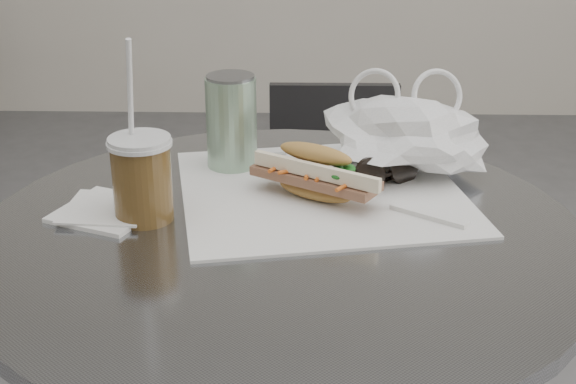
{
  "coord_description": "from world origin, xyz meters",
  "views": [
    {
      "loc": [
        0.03,
        -0.69,
        1.17
      ],
      "look_at": [
        0.01,
        0.2,
        0.79
      ],
      "focal_mm": 50.0,
      "sensor_mm": 36.0,
      "label": 1
    }
  ],
  "objects_px": {
    "chair_far": "(333,266)",
    "iced_coffee": "(142,177)",
    "drink_can": "(231,123)",
    "banh_mi": "(315,174)",
    "sunglasses": "(385,174)"
  },
  "relations": [
    {
      "from": "banh_mi",
      "to": "drink_can",
      "type": "height_order",
      "value": "drink_can"
    },
    {
      "from": "chair_far",
      "to": "banh_mi",
      "type": "relative_size",
      "value": 3.07
    },
    {
      "from": "sunglasses",
      "to": "banh_mi",
      "type": "bearing_deg",
      "value": 165.65
    },
    {
      "from": "iced_coffee",
      "to": "sunglasses",
      "type": "xyz_separation_m",
      "value": [
        0.31,
        0.11,
        -0.04
      ]
    },
    {
      "from": "chair_far",
      "to": "drink_can",
      "type": "height_order",
      "value": "drink_can"
    },
    {
      "from": "chair_far",
      "to": "iced_coffee",
      "type": "relative_size",
      "value": 2.97
    },
    {
      "from": "banh_mi",
      "to": "iced_coffee",
      "type": "bearing_deg",
      "value": -131.89
    },
    {
      "from": "chair_far",
      "to": "banh_mi",
      "type": "bearing_deg",
      "value": 84.94
    },
    {
      "from": "banh_mi",
      "to": "drink_can",
      "type": "relative_size",
      "value": 1.62
    },
    {
      "from": "drink_can",
      "to": "iced_coffee",
      "type": "bearing_deg",
      "value": -118.14
    },
    {
      "from": "sunglasses",
      "to": "drink_can",
      "type": "relative_size",
      "value": 0.76
    },
    {
      "from": "chair_far",
      "to": "sunglasses",
      "type": "xyz_separation_m",
      "value": [
        0.05,
        -0.56,
        0.45
      ]
    },
    {
      "from": "banh_mi",
      "to": "chair_far",
      "type": "bearing_deg",
      "value": 117.06
    },
    {
      "from": "banh_mi",
      "to": "sunglasses",
      "type": "bearing_deg",
      "value": 56.47
    },
    {
      "from": "iced_coffee",
      "to": "banh_mi",
      "type": "bearing_deg",
      "value": 16.28
    }
  ]
}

